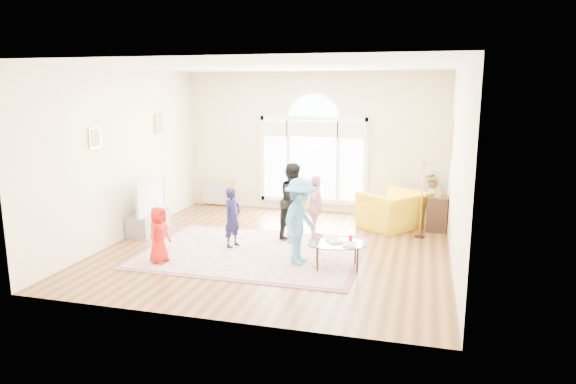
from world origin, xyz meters
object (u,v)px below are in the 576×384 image
(tv_console, at_px, (149,222))
(coffee_table, at_px, (337,245))
(television, at_px, (148,196))
(armchair, at_px, (392,210))
(area_rug, at_px, (252,252))

(tv_console, distance_m, coffee_table, 4.11)
(tv_console, xyz_separation_m, television, (0.01, -0.00, 0.54))
(armchair, bearing_deg, coffee_table, 21.79)
(coffee_table, distance_m, armchair, 2.73)
(coffee_table, bearing_deg, armchair, 61.90)
(area_rug, height_order, armchair, armchair)
(coffee_table, relative_size, armchair, 0.93)
(tv_console, bearing_deg, coffee_table, -15.02)
(tv_console, bearing_deg, television, -0.00)
(area_rug, relative_size, television, 3.13)
(television, bearing_deg, coffee_table, -15.05)
(area_rug, xyz_separation_m, armchair, (2.26, 2.24, 0.37))
(area_rug, distance_m, television, 2.59)
(area_rug, xyz_separation_m, coffee_table, (1.57, -0.41, 0.39))
(television, bearing_deg, area_rug, -15.42)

